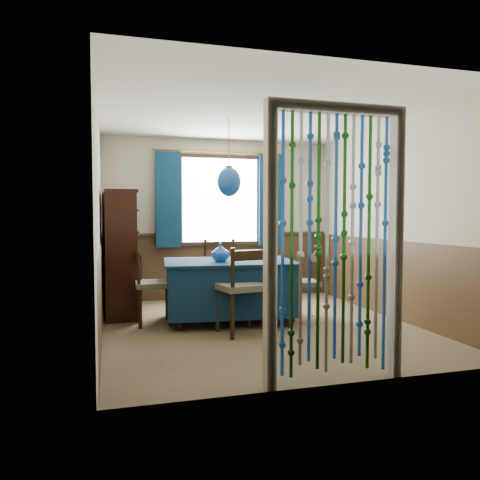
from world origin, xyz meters
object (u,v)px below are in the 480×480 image
object	(u,v)px
dining_table	(229,286)
vase_table	(220,253)
chair_left	(151,285)
bowl_shelf	(124,229)
chair_far	(222,273)
vase_sideboard	(123,243)
chair_right	(304,283)
sideboard	(120,271)
chair_near	(242,288)
pendant_lamp	(229,182)

from	to	relation	value
dining_table	vase_table	world-z (taller)	vase_table
chair_left	bowl_shelf	size ratio (longest dim) A/B	3.94
dining_table	bowl_shelf	world-z (taller)	bowl_shelf
chair_far	bowl_shelf	distance (m)	1.45
bowl_shelf	vase_sideboard	distance (m)	0.66
chair_right	sideboard	distance (m)	2.46
chair_left	sideboard	xyz separation A→B (m)	(-0.35, 0.77, 0.09)
chair_left	chair_right	size ratio (longest dim) A/B	1.07
chair_near	vase_sideboard	xyz separation A→B (m)	(-1.21, 1.83, 0.40)
chair_left	chair_right	distance (m)	1.92
chair_far	bowl_shelf	bearing A→B (deg)	6.65
chair_far	vase_sideboard	world-z (taller)	vase_sideboard
bowl_shelf	vase_sideboard	bearing A→B (deg)	90.00
chair_near	pendant_lamp	world-z (taller)	pendant_lamp
chair_near	chair_left	xyz separation A→B (m)	(-0.92, 0.75, -0.04)
chair_near	pendant_lamp	distance (m)	1.37
chair_left	bowl_shelf	xyz separation A→B (m)	(-0.29, 0.45, 0.66)
chair_left	vase_sideboard	world-z (taller)	vase_sideboard
vase_sideboard	chair_near	bearing A→B (deg)	-56.45
sideboard	chair_near	bearing A→B (deg)	-52.26
dining_table	pendant_lamp	bearing A→B (deg)	-83.76
chair_left	bowl_shelf	world-z (taller)	bowl_shelf
chair_left	sideboard	world-z (taller)	sideboard
chair_right	vase_table	distance (m)	1.17
chair_far	chair_left	bearing A→B (deg)	30.93
dining_table	bowl_shelf	size ratio (longest dim) A/B	7.34
dining_table	chair_right	world-z (taller)	chair_right
chair_near	chair_far	size ratio (longest dim) A/B	1.00
chair_near	chair_left	bearing A→B (deg)	129.64
dining_table	chair_right	bearing A→B (deg)	1.24
chair_right	vase_table	bearing A→B (deg)	96.76
dining_table	sideboard	distance (m)	1.57
chair_near	chair_left	world-z (taller)	chair_near
chair_near	vase_sideboard	bearing A→B (deg)	112.42
chair_right	chair_far	bearing A→B (deg)	55.45
sideboard	bowl_shelf	xyz separation A→B (m)	(0.06, -0.32, 0.57)
sideboard	dining_table	bearing A→B (deg)	-36.33
chair_near	chair_far	world-z (taller)	same
chair_right	vase_table	size ratio (longest dim) A/B	4.12
dining_table	chair_far	xyz separation A→B (m)	(0.07, 0.68, 0.08)
chair_left	chair_right	xyz separation A→B (m)	(1.91, -0.19, -0.03)
chair_near	vase_table	xyz separation A→B (m)	(-0.12, 0.55, 0.34)
chair_near	vase_table	distance (m)	0.66
chair_left	pendant_lamp	distance (m)	1.56
chair_right	vase_sideboard	distance (m)	2.58
pendant_lamp	chair_left	bearing A→B (deg)	173.59
pendant_lamp	vase_table	distance (m)	0.88
vase_table	bowl_shelf	distance (m)	1.31
chair_left	vase_sideboard	bearing A→B (deg)	-163.48
dining_table	pendant_lamp	distance (m)	1.29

